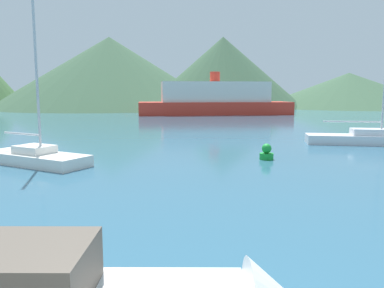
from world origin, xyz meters
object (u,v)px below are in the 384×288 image
Objects in this scene: ferry_distant at (215,100)px; sailboat_inner at (35,156)px; sailboat_middle at (371,138)px; buoy_marker at (267,153)px.

sailboat_inner is at bearing -111.82° from ferry_distant.
sailboat_inner reaches higher than ferry_distant.
ferry_distant reaches higher than sailboat_middle.
sailboat_middle is at bearing 36.17° from buoy_marker.
sailboat_middle is 0.34× the size of ferry_distant.
sailboat_inner is 0.38× the size of ferry_distant.
sailboat_middle is at bearing 48.61° from sailboat_inner.
ferry_distant is at bearing 104.16° from sailboat_inner.
buoy_marker is (11.48, 1.52, -0.08)m from sailboat_inner.
sailboat_inner is at bearing -172.44° from buoy_marker.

